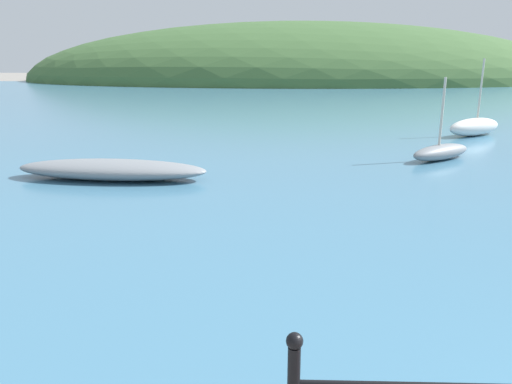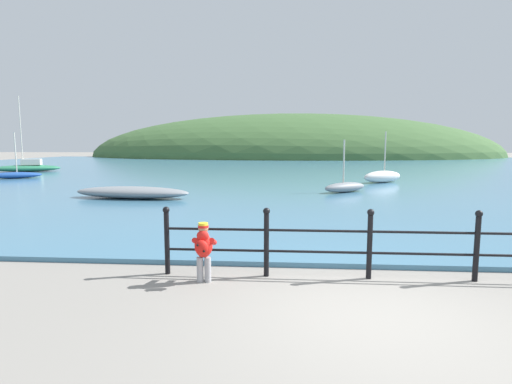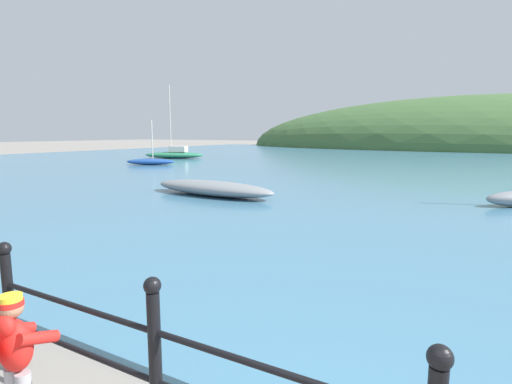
{
  "view_description": "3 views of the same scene",
  "coord_description": "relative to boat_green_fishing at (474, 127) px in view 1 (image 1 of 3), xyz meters",
  "views": [
    {
      "loc": [
        -3.42,
        -1.51,
        3.01
      ],
      "look_at": [
        -3.68,
        6.58,
        0.82
      ],
      "focal_mm": 35.0,
      "sensor_mm": 36.0,
      "label": 1
    },
    {
      "loc": [
        -1.19,
        -5.23,
        2.3
      ],
      "look_at": [
        -1.89,
        4.34,
        1.13
      ],
      "focal_mm": 28.0,
      "sensor_mm": 36.0,
      "label": 2
    },
    {
      "loc": [
        0.35,
        -0.37,
        2.16
      ],
      "look_at": [
        -2.61,
        4.89,
        1.26
      ],
      "focal_mm": 28.0,
      "sensor_mm": 36.0,
      "label": 3
    }
  ],
  "objects": [
    {
      "name": "water",
      "position": [
        -4.33,
        14.18,
        -0.4
      ],
      "size": [
        80.0,
        60.0,
        0.1
      ],
      "primitive_type": "cube",
      "color": "teal",
      "rests_on": "ground"
    },
    {
      "name": "far_hillside",
      "position": [
        -4.33,
        49.09,
        -0.45
      ],
      "size": [
        71.69,
        39.43,
        15.03
      ],
      "color": "#3D6033",
      "rests_on": "ground"
    },
    {
      "name": "boat_green_fishing",
      "position": [
        0.0,
        0.0,
        0.0
      ],
      "size": [
        2.73,
        2.2,
        2.88
      ],
      "color": "silver",
      "rests_on": "water"
    },
    {
      "name": "boat_far_right",
      "position": [
        -11.7,
        -7.44,
        -0.11
      ],
      "size": [
        4.85,
        1.69,
        0.48
      ],
      "color": "gray",
      "rests_on": "water"
    },
    {
      "name": "boat_blue_hull",
      "position": [
        -2.79,
        -4.75,
        -0.11
      ],
      "size": [
        2.31,
        1.96,
        2.38
      ],
      "color": "gray",
      "rests_on": "water"
    }
  ]
}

